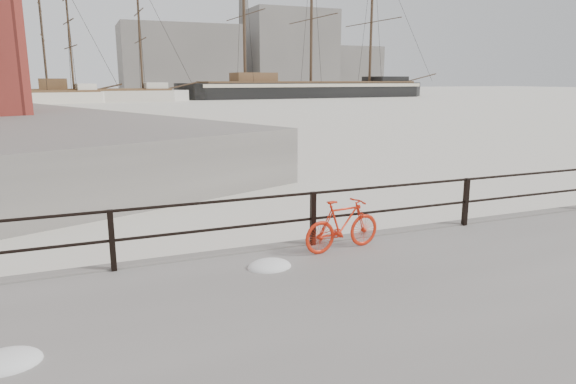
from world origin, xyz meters
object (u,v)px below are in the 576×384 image
object	(u,v)px
bicycle	(343,225)
barque_black	(311,98)
schooner_mid	(98,102)
schooner_left	(34,104)

from	to	relation	value
bicycle	barque_black	bearing A→B (deg)	58.35
schooner_mid	schooner_left	size ratio (longest dim) A/B	1.24
bicycle	schooner_mid	distance (m)	75.95
barque_black	schooner_left	bearing A→B (deg)	-173.52
barque_black	schooner_left	size ratio (longest dim) A/B	2.40
bicycle	schooner_mid	bearing A→B (deg)	83.53
bicycle	schooner_left	bearing A→B (deg)	90.17
bicycle	barque_black	world-z (taller)	barque_black
barque_black	schooner_mid	xyz separation A→B (m)	(-37.97, -5.70, 0.00)
bicycle	schooner_left	xyz separation A→B (m)	(-9.95, 73.84, -0.82)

